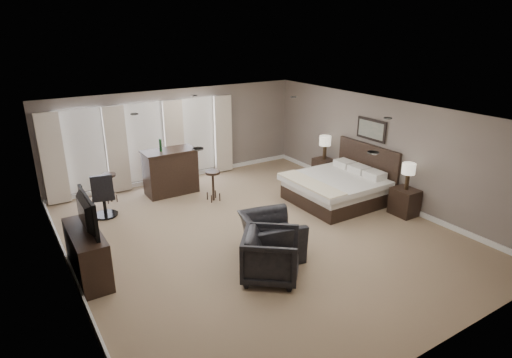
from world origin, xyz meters
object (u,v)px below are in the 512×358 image
desk_chair (103,194)px  armchair_far (271,253)px  tv (83,227)px  bar_counter (171,172)px  bed (335,177)px  armchair_near (271,230)px  lamp_far (325,148)px  nightstand_far (324,169)px  bar_stool_right (213,186)px  nightstand_near (404,202)px  dresser (87,254)px  bar_stool_left (110,188)px  lamp_near (408,176)px

desk_chair → armchair_far: bearing=125.1°
tv → bar_counter: size_ratio=0.84×
bed → armchair_near: bed is taller
lamp_far → nightstand_far: bearing=0.0°
desk_chair → bar_stool_right: bearing=-179.2°
nightstand_far → nightstand_near: bearing=-90.0°
nightstand_near → nightstand_far: nightstand_near is taller
nightstand_far → tv: 7.15m
nightstand_near → lamp_far: lamp_far is taller
nightstand_near → bar_counter: 5.95m
tv → bar_stool_right: (3.49, 1.96, -0.58)m
tv → bar_stool_right: bearing=-60.7°
nightstand_near → desk_chair: desk_chair is taller
desk_chair → tv: bearing=82.0°
dresser → bar_stool_right: 4.00m
armchair_near → desk_chair: 4.24m
tv → nightstand_near: bearing=-100.2°
nightstand_far → desk_chair: desk_chair is taller
lamp_far → bar_stool_left: (-5.68, 1.63, -0.59)m
lamp_near → bar_counter: size_ratio=0.46×
lamp_near → tv: (-6.92, 1.24, 0.01)m
armchair_far → dresser: bearing=95.7°
tv → armchair_far: tv is taller
bar_stool_left → nightstand_near: bearing=-38.6°
bar_stool_left → armchair_near: bearing=-65.9°
bar_counter → armchair_near: bearing=-84.1°
bed → dresser: bed is taller
lamp_far → dresser: lamp_far is taller
nightstand_near → armchair_near: 3.73m
tv → bar_stool_right: size_ratio=1.47×
lamp_near → armchair_near: lamp_near is taller
armchair_far → bar_stool_left: (-1.48, 5.08, -0.12)m
armchair_near → armchair_far: size_ratio=1.22×
lamp_far → armchair_far: bearing=-140.6°
bed → bar_stool_left: (-4.79, 3.08, -0.31)m
dresser → bar_stool_left: (1.24, 3.29, -0.08)m
nightstand_near → dresser: bearing=169.8°
nightstand_far → bar_counter: size_ratio=0.45×
armchair_near → armchair_far: (-0.48, -0.70, -0.03)m
lamp_far → armchair_far: 5.46m
lamp_near → bar_stool_right: lamp_near is taller
lamp_near → nightstand_near: bearing=0.0°
tv → bar_stool_left: 3.56m
bed → tv: bearing=-178.0°
nightstand_near → dresser: 7.03m
armchair_far → bar_counter: bar_counter is taller
lamp_far → tv: size_ratio=0.59×
lamp_near → lamp_far: bearing=90.0°
nightstand_near → dresser: dresser is taller
tv → desk_chair: desk_chair is taller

